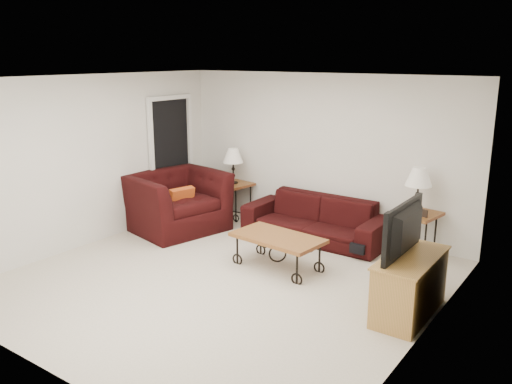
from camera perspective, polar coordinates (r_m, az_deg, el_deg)
ground at (r=6.84m, az=-3.43°, el=-9.35°), size 5.00×5.00×0.00m
wall_back at (r=8.49m, az=7.05°, el=4.12°), size 5.00×0.02×2.50m
wall_front at (r=4.84m, az=-22.54°, el=-4.89°), size 5.00×0.02×2.50m
wall_left at (r=8.21m, az=-17.36°, el=3.21°), size 0.02×5.00×2.50m
wall_right at (r=5.30m, az=18.04°, el=-2.84°), size 0.02×5.00×2.50m
ceiling at (r=6.26m, az=-3.78°, el=12.06°), size 5.00×5.00×0.00m
doorway at (r=9.30m, az=-9.10°, el=3.52°), size 0.08×0.94×2.04m
sofa at (r=8.21m, az=6.37°, el=-2.86°), size 2.23×0.87×0.65m
side_table_left at (r=9.27m, az=-2.43°, el=-0.88°), size 0.63×0.63×0.61m
side_table_right at (r=7.81m, az=16.65°, el=-4.36°), size 0.67×0.67×0.64m
lamp_left at (r=9.13m, az=-2.47°, el=2.81°), size 0.39×0.39×0.61m
lamp_right at (r=7.64m, az=16.99°, el=0.19°), size 0.41×0.41×0.64m
photo_frame_left at (r=9.16m, az=-3.77°, el=1.20°), size 0.12×0.02×0.10m
photo_frame_right at (r=7.52m, az=17.56°, el=-2.17°), size 0.13×0.06×0.11m
coffee_table at (r=7.10m, az=2.33°, el=-6.45°), size 1.26×0.76×0.45m
armchair at (r=8.66m, az=-8.52°, el=-1.05°), size 1.55×1.68×0.93m
throw_pillow at (r=8.51m, az=-8.03°, el=-0.93°), size 0.20×0.44×0.42m
tv_stand at (r=6.08m, az=16.18°, el=-9.63°), size 0.47×1.13×0.68m
television at (r=5.86m, az=16.42°, el=-3.97°), size 0.13×1.01×0.58m
backpack at (r=7.57m, az=11.20°, el=-5.49°), size 0.36×0.29×0.42m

